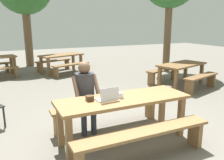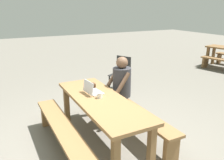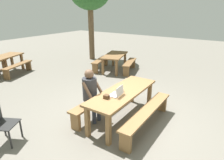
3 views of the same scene
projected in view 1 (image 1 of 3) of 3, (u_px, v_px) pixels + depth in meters
ground_plane at (123, 140)px, 4.00m from camera, size 30.00×30.00×0.00m
picnic_table_front at (123, 104)px, 3.85m from camera, size 2.18×0.74×0.76m
bench_near at (144, 137)px, 3.35m from camera, size 2.14×0.30×0.46m
bench_far at (107, 108)px, 4.48m from camera, size 2.14×0.30×0.46m
laptop at (108, 97)px, 3.67m from camera, size 0.34×0.27×0.22m
small_pouch at (90, 98)px, 3.66m from camera, size 0.11×0.10×0.08m
coffee_mug at (121, 95)px, 3.80m from camera, size 0.08×0.08×0.09m
person_seated at (85, 91)px, 4.17m from camera, size 0.45×0.43×1.29m
picnic_table_mid at (61, 58)px, 9.28m from camera, size 1.83×1.25×0.73m
bench_mid_south at (71, 67)px, 8.90m from camera, size 1.52×0.78×0.43m
bench_mid_north at (53, 63)px, 9.79m from camera, size 1.52×0.78×0.43m
picnic_table_rear at (182, 67)px, 7.30m from camera, size 1.78×1.20×0.71m
bench_rear_south at (201, 80)px, 6.88m from camera, size 1.49×0.70×0.45m
bench_rear_north at (164, 72)px, 7.85m from camera, size 1.49×0.70×0.45m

